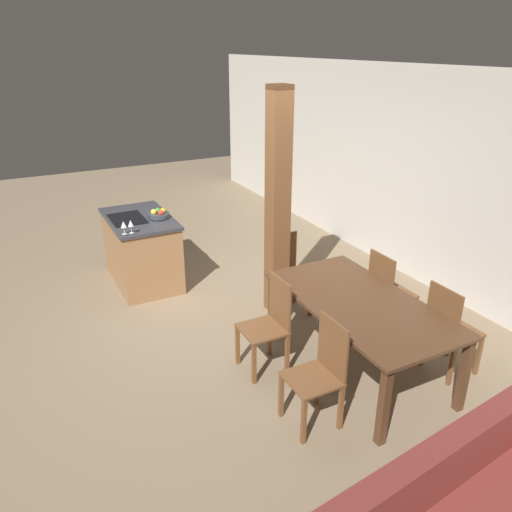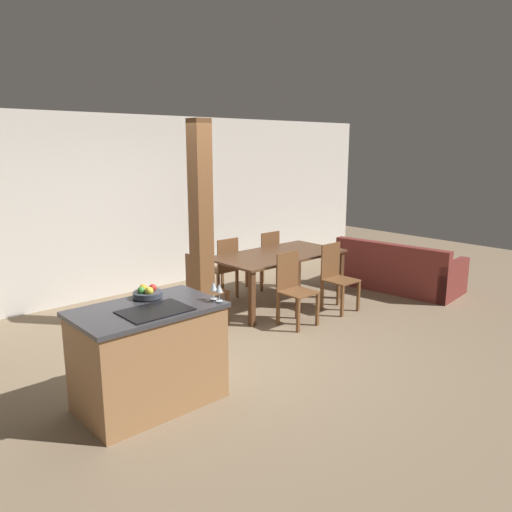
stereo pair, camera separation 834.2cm
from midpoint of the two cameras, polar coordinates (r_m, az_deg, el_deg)
name	(u,v)px [view 1 (the left image)]	position (r m, az deg, el deg)	size (l,w,h in m)	color
ground_plane	(217,316)	(4.05, 39.51, -23.08)	(16.00, 16.00, 0.00)	#847056
wall_back	(412,175)	(6.00, 54.05, 1.50)	(11.20, 0.08, 2.70)	silver
kitchen_island	(142,250)	(3.87, 20.76, -12.10)	(1.24, 0.77, 0.91)	#9E7047
fruit_bowl	(159,214)	(3.71, 25.76, -5.66)	(0.27, 0.27, 0.11)	#383D47
wine_glass_near	(124,225)	(3.08, 25.68, -9.99)	(0.07, 0.07, 0.16)	silver
wine_glass_middle	(131,224)	(3.14, 26.61, -9.53)	(0.07, 0.07, 0.16)	silver
dining_table	(360,310)	(4.37, 66.05, -18.52)	(1.89, 1.00, 0.75)	#51331E
dining_chair_near_left	(269,323)	(3.78, 58.68, -23.88)	(0.40, 0.40, 0.93)	brown
dining_chair_near_right	(320,372)	(3.97, 71.79, -27.47)	(0.40, 0.40, 0.93)	brown
dining_chair_far_left	(387,291)	(5.03, 60.42, -14.59)	(0.40, 0.40, 0.93)	brown
dining_chair_far_right	(449,329)	(5.17, 69.73, -17.63)	(0.40, 0.40, 0.93)	brown
dining_chair_head_end	(287,273)	(4.40, 48.33, -14.27)	(0.40, 0.40, 0.93)	brown
timber_post	(278,206)	(3.99, 50.39, -4.97)	(0.22, 0.22, 2.55)	brown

